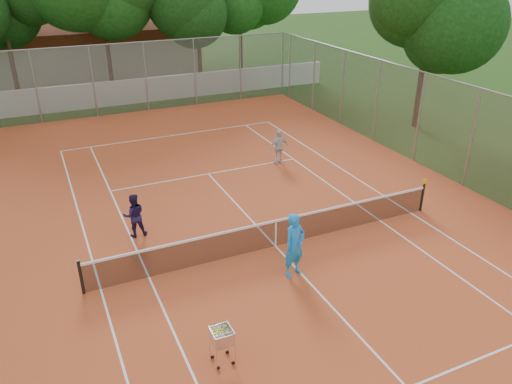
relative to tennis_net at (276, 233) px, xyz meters
name	(u,v)px	position (x,y,z in m)	size (l,w,h in m)	color
ground	(275,247)	(0.00, 0.00, -0.51)	(120.00, 120.00, 0.00)	#1B390F
court_pad	(275,246)	(0.00, 0.00, -0.50)	(18.00, 34.00, 0.02)	#BC4D24
court_lines	(275,246)	(0.00, 0.00, -0.49)	(10.98, 23.78, 0.01)	white
tennis_net	(276,233)	(0.00, 0.00, 0.00)	(11.88, 0.10, 0.98)	black
perimeter_fence	(276,191)	(0.00, 0.00, 1.49)	(18.00, 34.00, 4.00)	slate
boundary_wall	(140,91)	(0.00, 19.00, 0.24)	(26.00, 0.30, 1.50)	white
clubhouse	(83,45)	(-2.00, 29.00, 1.69)	(16.40, 9.00, 4.40)	beige
tropical_trees	(123,14)	(0.00, 22.00, 4.49)	(29.00, 19.00, 10.00)	black
player_near	(295,245)	(-0.20, -1.60, 0.49)	(0.72, 0.47, 1.96)	#1C8CF0
player_far_left	(134,215)	(-3.92, 2.56, 0.26)	(0.73, 0.57, 1.50)	#201643
player_far_right	(279,147)	(3.27, 6.21, 0.29)	(0.91, 0.38, 1.55)	silver
ball_hopper	(222,345)	(-3.36, -4.00, 0.02)	(0.49, 0.49, 1.02)	silver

